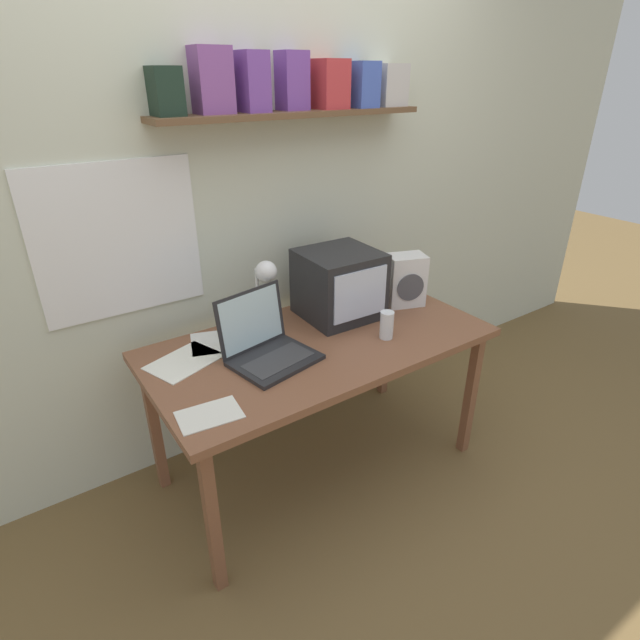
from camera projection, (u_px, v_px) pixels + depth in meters
ground_plane at (320, 465)px, 2.54m from camera, size 12.00×12.00×0.00m
back_wall at (258, 187)px, 2.33m from camera, size 5.60×0.24×2.60m
corner_desk at (320, 352)px, 2.24m from camera, size 1.51×0.77×0.73m
crt_monitor at (339, 284)px, 2.38m from camera, size 0.36×0.35×0.32m
laptop at (265, 342)px, 2.06m from camera, size 0.38×0.35×0.27m
desk_lamp at (264, 285)px, 2.20m from camera, size 0.13×0.16×0.34m
juice_glass at (387, 326)px, 2.21m from camera, size 0.06×0.06×0.13m
space_heater at (405, 280)px, 2.50m from camera, size 0.22×0.18×0.26m
loose_paper_near_laptop at (184, 362)px, 2.05m from camera, size 0.33×0.28×0.00m
open_notebook at (224, 341)px, 2.20m from camera, size 0.33×0.29×0.00m
loose_paper_near_monitor at (209, 415)px, 1.73m from camera, size 0.23×0.17×0.00m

